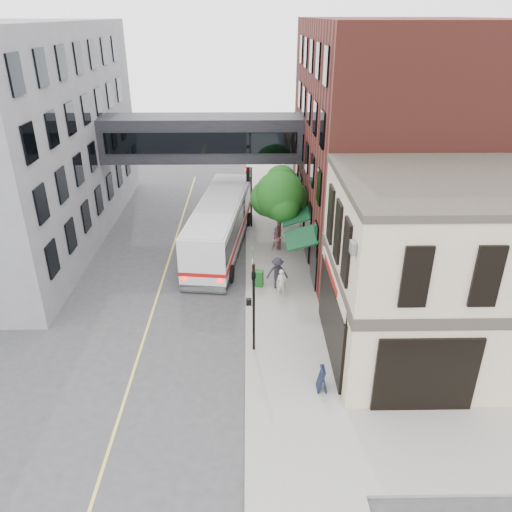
{
  "coord_description": "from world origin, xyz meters",
  "views": [
    {
      "loc": [
        0.19,
        -17.2,
        14.42
      ],
      "look_at": [
        0.55,
        5.11,
        3.52
      ],
      "focal_mm": 35.0,
      "sensor_mm": 36.0,
      "label": 1
    }
  ],
  "objects_px": {
    "pedestrian_c": "(277,273)",
    "newspaper_box": "(259,278)",
    "pedestrian_b": "(277,239)",
    "bus": "(220,223)",
    "pedestrian_a": "(281,283)",
    "sandwich_board": "(322,379)"
  },
  "relations": [
    {
      "from": "pedestrian_b",
      "to": "newspaper_box",
      "type": "distance_m",
      "value": 4.87
    },
    {
      "from": "bus",
      "to": "newspaper_box",
      "type": "bearing_deg",
      "value": -65.7
    },
    {
      "from": "pedestrian_a",
      "to": "bus",
      "type": "bearing_deg",
      "value": 124.28
    },
    {
      "from": "bus",
      "to": "sandwich_board",
      "type": "height_order",
      "value": "bus"
    },
    {
      "from": "bus",
      "to": "pedestrian_c",
      "type": "relative_size",
      "value": 6.68
    },
    {
      "from": "pedestrian_b",
      "to": "sandwich_board",
      "type": "distance_m",
      "value": 13.63
    },
    {
      "from": "newspaper_box",
      "to": "sandwich_board",
      "type": "xyz_separation_m",
      "value": [
        2.45,
        -8.9,
        0.07
      ]
    },
    {
      "from": "bus",
      "to": "pedestrian_b",
      "type": "xyz_separation_m",
      "value": [
        3.75,
        -0.74,
        -0.87
      ]
    },
    {
      "from": "pedestrian_b",
      "to": "sandwich_board",
      "type": "bearing_deg",
      "value": -80.18
    },
    {
      "from": "pedestrian_b",
      "to": "pedestrian_c",
      "type": "relative_size",
      "value": 0.89
    },
    {
      "from": "sandwich_board",
      "to": "pedestrian_a",
      "type": "bearing_deg",
      "value": 98.85
    },
    {
      "from": "pedestrian_c",
      "to": "newspaper_box",
      "type": "height_order",
      "value": "pedestrian_c"
    },
    {
      "from": "pedestrian_c",
      "to": "newspaper_box",
      "type": "distance_m",
      "value": 1.17
    },
    {
      "from": "bus",
      "to": "pedestrian_c",
      "type": "xyz_separation_m",
      "value": [
        3.5,
        -5.65,
        -0.77
      ]
    },
    {
      "from": "pedestrian_c",
      "to": "bus",
      "type": "bearing_deg",
      "value": 121.68
    },
    {
      "from": "pedestrian_c",
      "to": "sandwich_board",
      "type": "height_order",
      "value": "pedestrian_c"
    },
    {
      "from": "pedestrian_a",
      "to": "sandwich_board",
      "type": "height_order",
      "value": "pedestrian_a"
    },
    {
      "from": "bus",
      "to": "pedestrian_a",
      "type": "bearing_deg",
      "value": -60.21
    },
    {
      "from": "pedestrian_a",
      "to": "pedestrian_b",
      "type": "height_order",
      "value": "pedestrian_b"
    },
    {
      "from": "pedestrian_a",
      "to": "newspaper_box",
      "type": "height_order",
      "value": "pedestrian_a"
    },
    {
      "from": "bus",
      "to": "pedestrian_b",
      "type": "bearing_deg",
      "value": -11.22
    },
    {
      "from": "pedestrian_a",
      "to": "newspaper_box",
      "type": "relative_size",
      "value": 1.6
    }
  ]
}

